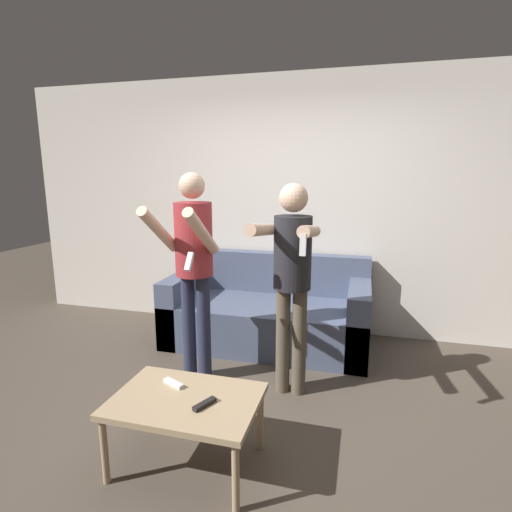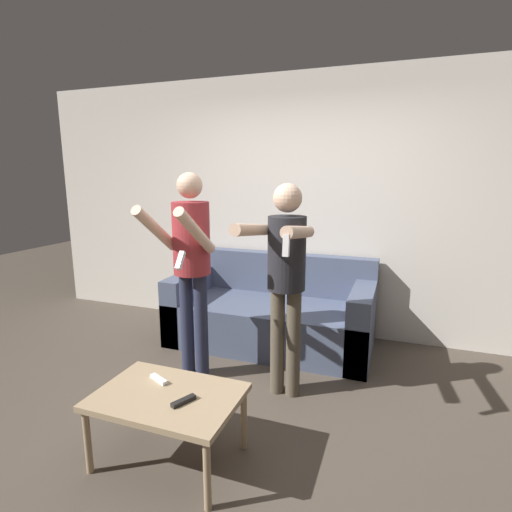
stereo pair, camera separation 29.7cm
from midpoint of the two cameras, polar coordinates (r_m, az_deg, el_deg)
The scene contains 8 objects.
ground_plane at distance 2.99m, azimuth 0.65°, elevation -22.75°, with size 14.00×14.00×0.00m, color #4C4238.
wall_back at distance 4.28m, azimuth 9.07°, elevation 6.95°, with size 6.40×0.06×2.70m.
couch at distance 4.09m, azimuth 4.37°, elevation -8.39°, with size 1.98×0.93×0.87m.
person_standing_left at distance 3.20m, azimuth -6.71°, elevation 0.06°, with size 0.42×0.66×1.70m.
person_standing_right at distance 2.93m, azimuth 7.12°, elevation -1.90°, with size 0.40×0.75×1.63m.
coffee_table at distance 2.50m, azimuth -9.02°, elevation -19.87°, with size 0.84×0.58×0.43m.
remote_near at distance 2.38m, azimuth -6.61°, elevation -19.96°, with size 0.10×0.15×0.02m.
remote_far at distance 2.61m, azimuth -10.45°, elevation -17.00°, with size 0.15×0.10×0.02m.
Camera 2 is at (0.96, -2.29, 1.69)m, focal length 28.00 mm.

